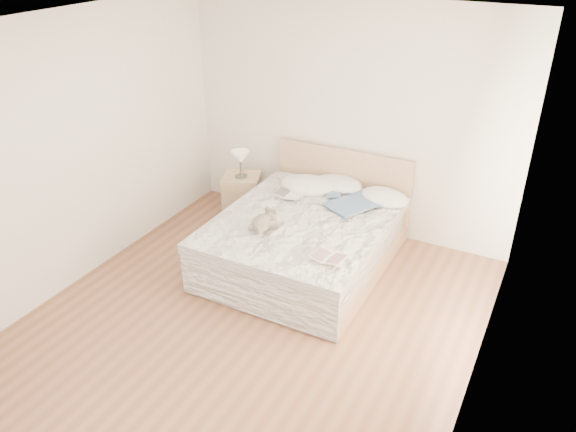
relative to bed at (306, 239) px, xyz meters
The scene contains 17 objects.
floor 1.23m from the bed, 90.00° to the right, with size 4.00×4.50×0.00m, color brown.
ceiling 2.67m from the bed, 90.00° to the right, with size 4.00×4.50×0.00m, color white.
wall_back 1.49m from the bed, 90.00° to the left, with size 4.00×0.02×2.70m, color white.
wall_front 3.60m from the bed, 90.00° to the right, with size 4.00×0.02×2.70m, color white.
wall_left 2.55m from the bed, 149.21° to the right, with size 0.02×4.50×2.70m, color white.
wall_right 2.55m from the bed, 30.79° to the right, with size 0.02×4.50×2.70m, color white.
window 2.46m from the bed, 24.16° to the right, with size 0.02×1.30×1.10m, color white.
bed is the anchor object (origin of this frame).
nightstand 1.37m from the bed, 152.50° to the left, with size 0.45×0.40×0.56m, color tan.
table_lamp 1.42m from the bed, 153.38° to the left, with size 0.29×0.29×0.34m.
pillow_left 0.75m from the bed, 114.84° to the left, with size 0.65×0.45×0.19m, color white.
pillow_middle 0.88m from the bed, 88.38° to the left, with size 0.58×0.41×0.17m, color white.
pillow_right 1.01m from the bed, 49.44° to the left, with size 0.56×0.39×0.17m, color white.
blouse 0.65m from the bed, 49.59° to the left, with size 0.61×0.65×0.02m, color #365174, non-canonical shape.
photo_book 0.58m from the bed, 140.39° to the left, with size 0.34×0.23×0.03m, color white.
childrens_book 0.97m from the bed, 50.93° to the right, with size 0.32×0.22×0.02m, color #F8EBC7.
teddy_bear 0.68m from the bed, 115.27° to the right, with size 0.22×0.32×0.17m, color #6B6253, non-canonical shape.
Camera 1 is at (2.27, -3.57, 3.41)m, focal length 35.00 mm.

